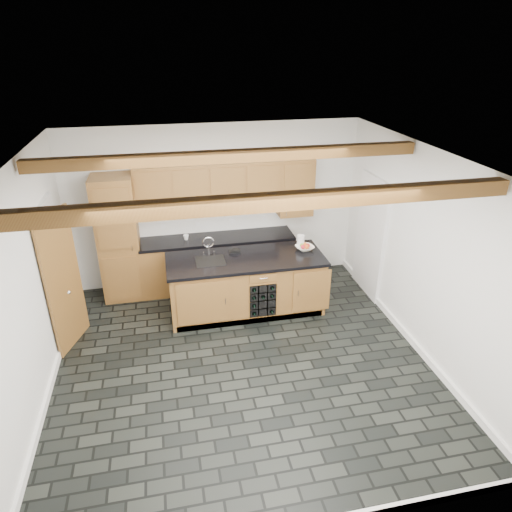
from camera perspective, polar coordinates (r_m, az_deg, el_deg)
The scene contains 10 objects.
ground at distance 6.47m, azimuth -1.71°, elevation -12.93°, with size 5.00×5.00×0.00m, color black.
room_shell at distance 6.10m, azimuth -3.58°, elevation 1.37°, with size 5.01×5.00×5.00m.
back_cabinetry at distance 7.85m, azimuth -7.45°, elevation 2.56°, with size 3.65×0.62×2.20m.
island at distance 7.30m, azimuth -1.20°, elevation -3.58°, with size 2.48×0.96×0.93m.
faucet at distance 7.05m, azimuth -5.76°, elevation -0.28°, with size 0.45×0.40×0.34m.
kitchen_scale at distance 7.28m, azimuth -2.67°, elevation 0.62°, with size 0.18×0.12×0.05m.
fruit_bowl at distance 7.40m, azimuth 6.11°, elevation 1.01°, with size 0.28×0.28×0.07m, color white.
fruit_cluster at distance 7.38m, azimuth 6.12°, elevation 1.28°, with size 0.16×0.17×0.07m.
paper_towel at distance 7.43m, azimuth 5.60°, elevation 1.80°, with size 0.12×0.12×0.22m, color white.
mug at distance 7.82m, azimuth -8.73°, elevation 2.32°, with size 0.09×0.09×0.09m, color white.
Camera 1 is at (-0.86, -4.98, 4.03)m, focal length 32.00 mm.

